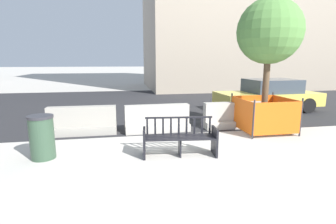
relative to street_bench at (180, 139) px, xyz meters
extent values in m
plane|color=#B7B2A8|center=(0.77, -0.92, -0.40)|extent=(200.00, 200.00, 0.00)
cube|color=#28282B|center=(0.77, 7.78, -0.39)|extent=(120.00, 12.00, 0.01)
cube|color=black|center=(-0.82, 0.06, -0.07)|extent=(0.11, 0.52, 0.66)
cube|color=black|center=(0.81, -0.12, -0.07)|extent=(0.11, 0.52, 0.66)
cube|color=black|center=(0.00, -0.03, -0.17)|extent=(0.08, 0.33, 0.45)
cube|color=black|center=(-0.03, -0.25, 0.05)|extent=(1.60, 0.25, 0.02)
cube|color=black|center=(-0.02, -0.14, 0.05)|extent=(1.60, 0.25, 0.02)
cube|color=black|center=(0.00, -0.03, 0.05)|extent=(1.60, 0.25, 0.02)
cube|color=black|center=(0.01, 0.09, 0.05)|extent=(1.60, 0.25, 0.02)
cube|color=black|center=(0.02, 0.20, 0.05)|extent=(1.60, 0.25, 0.02)
cube|color=black|center=(0.02, 0.21, 0.46)|extent=(1.59, 0.21, 0.04)
cube|color=black|center=(-0.72, 0.30, 0.25)|extent=(0.05, 0.03, 0.38)
cube|color=black|center=(-0.54, 0.27, 0.25)|extent=(0.05, 0.03, 0.38)
cube|color=black|center=(-0.35, 0.25, 0.25)|extent=(0.05, 0.03, 0.38)
cube|color=black|center=(-0.16, 0.23, 0.25)|extent=(0.05, 0.03, 0.38)
cube|color=black|center=(0.02, 0.21, 0.25)|extent=(0.05, 0.03, 0.38)
cube|color=black|center=(0.21, 0.19, 0.25)|extent=(0.05, 0.03, 0.38)
cube|color=black|center=(0.40, 0.17, 0.25)|extent=(0.05, 0.03, 0.38)
cube|color=black|center=(0.58, 0.15, 0.25)|extent=(0.05, 0.03, 0.38)
cube|color=black|center=(0.77, 0.13, 0.25)|extent=(0.05, 0.03, 0.38)
cube|color=black|center=(-0.82, 0.04, 0.25)|extent=(0.10, 0.46, 0.03)
cube|color=black|center=(0.81, -0.14, 0.25)|extent=(0.10, 0.46, 0.03)
cube|color=#ADA89E|center=(-0.21, 2.23, -0.28)|extent=(2.02, 0.74, 0.24)
cube|color=#ADA89E|center=(-0.21, 2.23, 0.14)|extent=(2.01, 0.36, 0.60)
cube|color=#9E998E|center=(-2.47, 2.34, -0.28)|extent=(2.00, 0.69, 0.24)
cube|color=#9E998E|center=(-2.47, 2.34, 0.14)|extent=(2.00, 0.31, 0.60)
cube|color=#ADA89E|center=(2.35, 2.28, -0.28)|extent=(2.00, 0.69, 0.24)
cube|color=#ADA89E|center=(2.35, 2.28, 0.14)|extent=(2.00, 0.31, 0.60)
cylinder|color=brown|center=(3.07, 1.64, 0.83)|extent=(0.19, 0.19, 2.46)
sphere|color=#568942|center=(3.07, 1.64, 2.64)|extent=(1.92, 1.92, 1.92)
cylinder|color=#2D2D33|center=(2.33, 0.89, 0.17)|extent=(0.05, 0.05, 1.13)
cylinder|color=#2D2D33|center=(3.82, 0.89, 0.17)|extent=(0.05, 0.05, 1.13)
cylinder|color=#2D2D33|center=(2.33, 2.39, 0.17)|extent=(0.05, 0.05, 1.13)
cylinder|color=#2D2D33|center=(3.82, 2.39, 0.17)|extent=(0.05, 0.05, 1.13)
cube|color=#E05B14|center=(3.07, 0.89, 0.17)|extent=(1.49, 0.03, 0.95)
cube|color=#E05B14|center=(3.07, 2.39, 0.17)|extent=(1.49, 0.03, 0.95)
cube|color=#E05B14|center=(2.33, 1.64, 0.17)|extent=(0.03, 1.49, 0.95)
cube|color=#E05B14|center=(3.82, 1.64, 0.17)|extent=(0.03, 1.49, 0.95)
cube|color=#DBC64C|center=(5.07, 4.78, 0.14)|extent=(4.48, 2.04, 0.56)
cube|color=#38424C|center=(5.25, 4.79, 0.71)|extent=(2.16, 1.73, 0.57)
cylinder|color=black|center=(3.74, 3.85, -0.08)|extent=(0.65, 0.24, 0.64)
cylinder|color=black|center=(3.67, 5.62, -0.08)|extent=(0.65, 0.24, 0.64)
cylinder|color=black|center=(6.48, 3.95, -0.08)|extent=(0.65, 0.24, 0.64)
cylinder|color=black|center=(6.41, 5.72, -0.08)|extent=(0.65, 0.24, 0.64)
cylinder|color=#334C38|center=(-3.08, 0.37, 0.07)|extent=(0.53, 0.53, 0.93)
cylinder|color=#2D2D33|center=(-3.08, 0.37, 0.57)|extent=(0.55, 0.55, 0.06)
camera|label=1|loc=(-1.33, -5.70, 1.78)|focal=28.00mm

